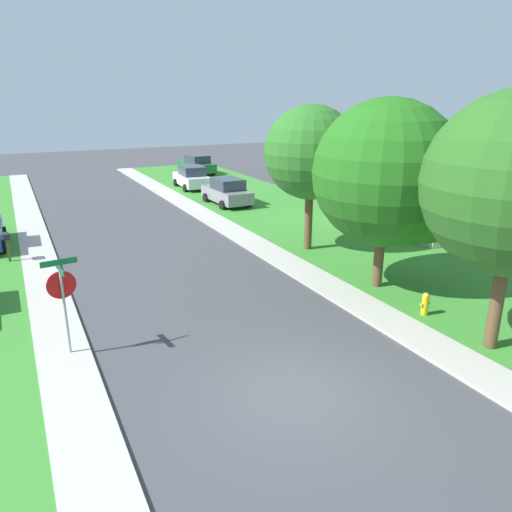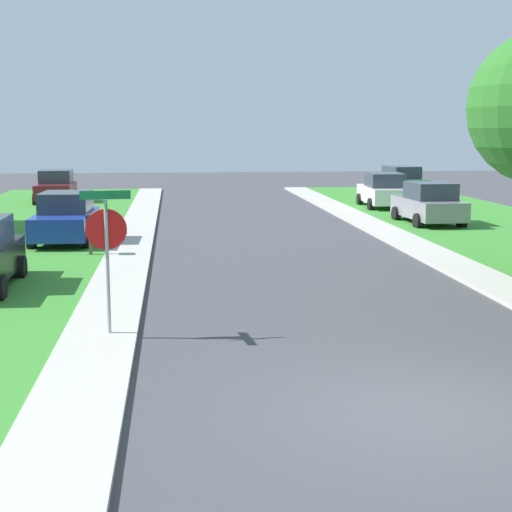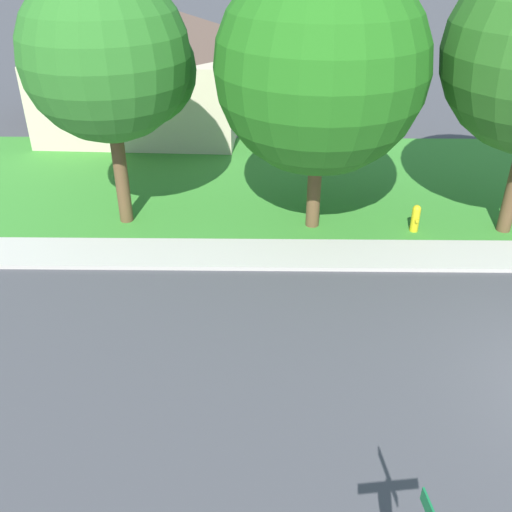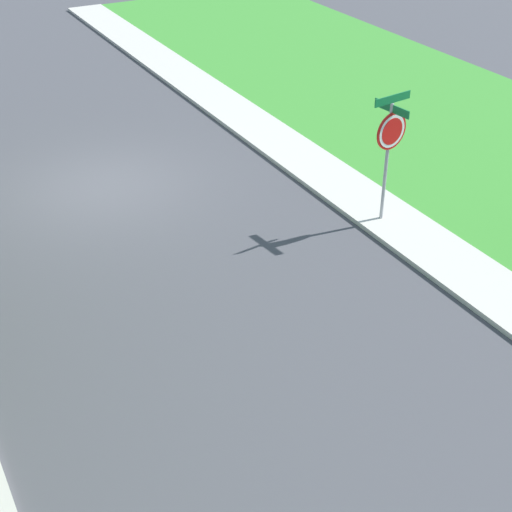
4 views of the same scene
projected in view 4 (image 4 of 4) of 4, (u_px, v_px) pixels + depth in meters
ground_plane at (105, 186)px, 17.18m from camera, size 120.00×120.00×0.00m
stop_sign_far_corner at (390, 139)px, 14.76m from camera, size 0.92×0.92×2.77m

